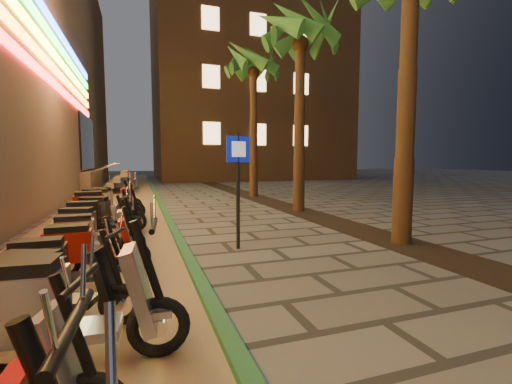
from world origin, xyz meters
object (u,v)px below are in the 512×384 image
object	(u,v)px
scooter_5	(59,265)
scooter_10	(105,212)
pedestrian_sign	(238,174)
scooter_8	(89,225)
scooter_3	(52,308)
scooter_9	(95,218)
scooter_13	(108,200)
scooter_4	(52,284)
scooter_11	(100,206)
scooter_6	(85,247)
scooter_7	(89,234)
scooter_12	(106,203)

from	to	relation	value
scooter_5	scooter_10	xyz separation A→B (m)	(0.15, 4.37, 0.04)
pedestrian_sign	scooter_8	distance (m)	3.19
scooter_3	scooter_9	xyz separation A→B (m)	(-0.25, 5.24, -0.06)
scooter_13	scooter_4	bearing A→B (deg)	-106.79
scooter_11	scooter_8	bearing A→B (deg)	-98.20
scooter_3	scooter_10	xyz separation A→B (m)	(-0.13, 6.03, -0.05)
scooter_10	scooter_11	size ratio (longest dim) A/B	0.91
pedestrian_sign	scooter_5	world-z (taller)	pedestrian_sign
scooter_6	scooter_11	bearing A→B (deg)	90.99
scooter_3	scooter_7	size ratio (longest dim) A/B	1.18
scooter_7	scooter_12	bearing A→B (deg)	86.94
pedestrian_sign	scooter_10	xyz separation A→B (m)	(-2.70, 2.66, -1.01)
scooter_6	scooter_9	world-z (taller)	scooter_9
pedestrian_sign	scooter_7	xyz separation A→B (m)	(-2.73, 0.10, -1.04)
scooter_10	scooter_12	world-z (taller)	scooter_12
scooter_5	scooter_9	xyz separation A→B (m)	(0.02, 3.58, 0.04)
scooter_4	scooter_13	world-z (taller)	scooter_13
scooter_5	scooter_6	size ratio (longest dim) A/B	0.99
scooter_6	scooter_10	xyz separation A→B (m)	(-0.04, 3.53, 0.03)
scooter_3	scooter_13	distance (m)	8.64
scooter_10	pedestrian_sign	bearing A→B (deg)	-30.82
scooter_12	scooter_13	size ratio (longest dim) A/B	1.03
scooter_9	scooter_10	bearing A→B (deg)	84.44
scooter_8	scooter_12	world-z (taller)	scooter_12
scooter_13	scooter_9	bearing A→B (deg)	-107.20
scooter_4	scooter_12	xyz separation A→B (m)	(-0.04, 6.82, 0.08)
scooter_8	scooter_13	xyz separation A→B (m)	(0.02, 4.25, 0.06)
pedestrian_sign	scooter_6	world-z (taller)	pedestrian_sign
pedestrian_sign	scooter_11	size ratio (longest dim) A/B	1.31
scooter_13	scooter_6	bearing A→B (deg)	-105.65
scooter_5	scooter_7	world-z (taller)	scooter_7
scooter_5	scooter_12	world-z (taller)	scooter_12
scooter_12	scooter_8	bearing A→B (deg)	-84.40
scooter_5	pedestrian_sign	bearing A→B (deg)	28.43
scooter_6	scooter_12	distance (m)	5.23
scooter_4	scooter_6	distance (m)	1.60
scooter_8	scooter_13	world-z (taller)	scooter_13
scooter_4	scooter_7	size ratio (longest dim) A/B	0.97
scooter_3	scooter_6	size ratio (longest dim) A/B	1.20
scooter_3	scooter_4	world-z (taller)	scooter_3
scooter_6	scooter_8	size ratio (longest dim) A/B	0.98
scooter_5	scooter_6	distance (m)	0.86
scooter_11	scooter_12	size ratio (longest dim) A/B	1.00
scooter_3	scooter_13	size ratio (longest dim) A/B	1.05
scooter_4	scooter_12	world-z (taller)	scooter_12
scooter_7	scooter_10	xyz separation A→B (m)	(0.03, 2.57, 0.03)
scooter_3	scooter_5	distance (m)	1.69
pedestrian_sign	scooter_7	bearing A→B (deg)	164.22
scooter_5	scooter_9	size ratio (longest dim) A/B	0.93
scooter_6	scooter_7	distance (m)	0.97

